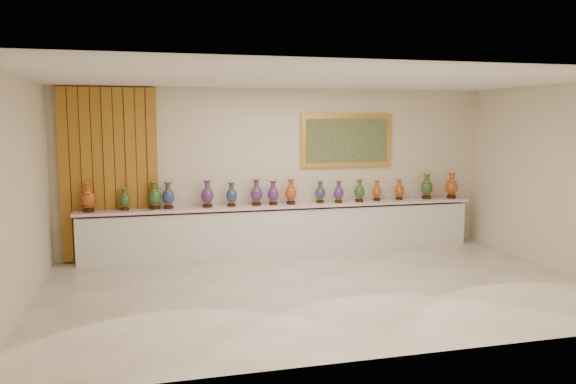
% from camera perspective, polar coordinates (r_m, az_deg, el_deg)
% --- Properties ---
extents(ground, '(8.00, 8.00, 0.00)m').
position_cam_1_polar(ground, '(8.32, 3.41, -9.65)').
color(ground, beige).
rests_on(ground, ground).
extents(room, '(8.00, 8.00, 8.00)m').
position_cam_1_polar(room, '(10.05, -13.75, 2.32)').
color(room, beige).
rests_on(room, ground).
extents(counter, '(7.28, 0.48, 0.90)m').
position_cam_1_polar(counter, '(10.33, -0.43, -3.79)').
color(counter, white).
rests_on(counter, ground).
extents(vase_0, '(0.27, 0.27, 0.50)m').
position_cam_1_polar(vase_0, '(9.91, -19.62, -0.64)').
color(vase_0, black).
rests_on(vase_0, counter).
extents(vase_1, '(0.19, 0.19, 0.39)m').
position_cam_1_polar(vase_1, '(9.94, -16.26, -0.79)').
color(vase_1, black).
rests_on(vase_1, counter).
extents(vase_2, '(0.29, 0.29, 0.49)m').
position_cam_1_polar(vase_2, '(9.92, -13.39, -0.46)').
color(vase_2, black).
rests_on(vase_2, counter).
extents(vase_3, '(0.22, 0.22, 0.47)m').
position_cam_1_polar(vase_3, '(9.94, -12.07, -0.46)').
color(vase_3, black).
rests_on(vase_3, counter).
extents(vase_4, '(0.28, 0.28, 0.48)m').
position_cam_1_polar(vase_4, '(9.97, -8.20, -0.30)').
color(vase_4, black).
rests_on(vase_4, counter).
extents(vase_5, '(0.24, 0.24, 0.43)m').
position_cam_1_polar(vase_5, '(10.03, -5.76, -0.35)').
color(vase_5, black).
rests_on(vase_5, counter).
extents(vase_6, '(0.24, 0.24, 0.48)m').
position_cam_1_polar(vase_6, '(10.11, -3.23, -0.15)').
color(vase_6, black).
rests_on(vase_6, counter).
extents(vase_7, '(0.23, 0.23, 0.44)m').
position_cam_1_polar(vase_7, '(10.16, -1.51, -0.19)').
color(vase_7, black).
rests_on(vase_7, counter).
extents(vase_8, '(0.22, 0.22, 0.47)m').
position_cam_1_polar(vase_8, '(10.23, 0.30, -0.08)').
color(vase_8, black).
rests_on(vase_8, counter).
extents(vase_9, '(0.24, 0.24, 0.41)m').
position_cam_1_polar(vase_9, '(10.43, 3.28, -0.08)').
color(vase_9, black).
rests_on(vase_9, counter).
extents(vase_10, '(0.25, 0.25, 0.42)m').
position_cam_1_polar(vase_10, '(10.47, 5.16, -0.06)').
color(vase_10, black).
rests_on(vase_10, counter).
extents(vase_11, '(0.24, 0.24, 0.43)m').
position_cam_1_polar(vase_11, '(10.62, 7.26, 0.04)').
color(vase_11, black).
rests_on(vase_11, counter).
extents(vase_12, '(0.21, 0.21, 0.39)m').
position_cam_1_polar(vase_12, '(10.83, 9.02, 0.06)').
color(vase_12, black).
rests_on(vase_12, counter).
extents(vase_13, '(0.23, 0.23, 0.40)m').
position_cam_1_polar(vase_13, '(11.02, 11.23, 0.15)').
color(vase_13, black).
rests_on(vase_13, counter).
extents(vase_14, '(0.27, 0.27, 0.50)m').
position_cam_1_polar(vase_14, '(11.28, 13.90, 0.47)').
color(vase_14, black).
rests_on(vase_14, counter).
extents(vase_15, '(0.27, 0.27, 0.51)m').
position_cam_1_polar(vase_15, '(11.48, 16.29, 0.53)').
color(vase_15, black).
rests_on(vase_15, counter).
extents(label_card, '(0.10, 0.06, 0.00)m').
position_cam_1_polar(label_card, '(9.82, -13.17, -1.80)').
color(label_card, white).
rests_on(label_card, counter).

